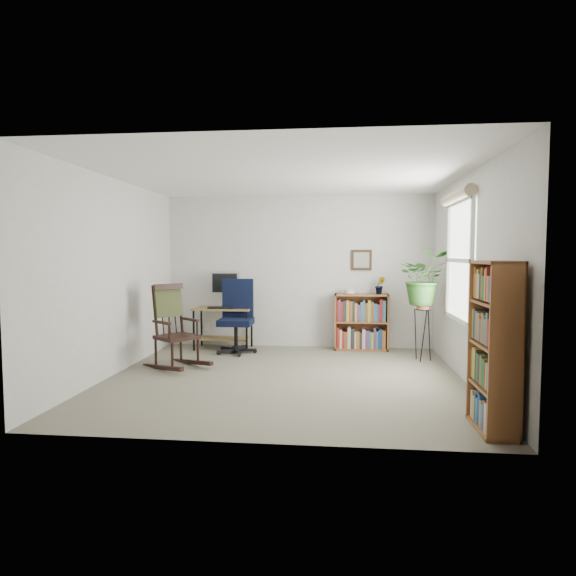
# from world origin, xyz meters

# --- Properties ---
(floor) EXTENTS (4.20, 4.00, 0.00)m
(floor) POSITION_xyz_m (0.00, 0.00, 0.00)
(floor) COLOR gray
(floor) RESTS_ON ground
(ceiling) EXTENTS (4.20, 4.00, 0.00)m
(ceiling) POSITION_xyz_m (0.00, 0.00, 2.40)
(ceiling) COLOR white
(ceiling) RESTS_ON ground
(wall_back) EXTENTS (4.20, 0.00, 2.40)m
(wall_back) POSITION_xyz_m (0.00, 2.00, 1.20)
(wall_back) COLOR silver
(wall_back) RESTS_ON ground
(wall_front) EXTENTS (4.20, 0.00, 2.40)m
(wall_front) POSITION_xyz_m (0.00, -2.00, 1.20)
(wall_front) COLOR silver
(wall_front) RESTS_ON ground
(wall_left) EXTENTS (0.00, 4.00, 2.40)m
(wall_left) POSITION_xyz_m (-2.10, 0.00, 1.20)
(wall_left) COLOR silver
(wall_left) RESTS_ON ground
(wall_right) EXTENTS (0.00, 4.00, 2.40)m
(wall_right) POSITION_xyz_m (2.10, 0.00, 1.20)
(wall_right) COLOR silver
(wall_right) RESTS_ON ground
(window) EXTENTS (0.12, 1.20, 1.50)m
(window) POSITION_xyz_m (2.06, 0.30, 1.40)
(window) COLOR white
(window) RESTS_ON wall_right
(desk) EXTENTS (0.89, 0.49, 0.64)m
(desk) POSITION_xyz_m (-1.15, 1.70, 0.32)
(desk) COLOR olive
(desk) RESTS_ON floor
(monitor) EXTENTS (0.46, 0.16, 0.56)m
(monitor) POSITION_xyz_m (-1.15, 1.84, 0.92)
(monitor) COLOR #B2B3B7
(monitor) RESTS_ON desk
(keyboard) EXTENTS (0.40, 0.15, 0.02)m
(keyboard) POSITION_xyz_m (-1.15, 1.58, 0.66)
(keyboard) COLOR black
(keyboard) RESTS_ON desk
(office_chair) EXTENTS (0.65, 0.65, 1.12)m
(office_chair) POSITION_xyz_m (-0.88, 1.38, 0.56)
(office_chair) COLOR black
(office_chair) RESTS_ON floor
(rocking_chair) EXTENTS (1.10, 1.04, 1.11)m
(rocking_chair) POSITION_xyz_m (-1.45, 0.39, 0.55)
(rocking_chair) COLOR black
(rocking_chair) RESTS_ON floor
(low_bookshelf) EXTENTS (0.82, 0.27, 0.87)m
(low_bookshelf) POSITION_xyz_m (0.99, 1.82, 0.43)
(low_bookshelf) COLOR brown
(low_bookshelf) RESTS_ON floor
(tall_bookshelf) EXTENTS (0.27, 0.62, 1.42)m
(tall_bookshelf) POSITION_xyz_m (1.92, -1.51, 0.71)
(tall_bookshelf) COLOR brown
(tall_bookshelf) RESTS_ON floor
(plant_stand) EXTENTS (0.25, 0.25, 0.84)m
(plant_stand) POSITION_xyz_m (1.80, 1.13, 0.42)
(plant_stand) COLOR black
(plant_stand) RESTS_ON floor
(spider_plant) EXTENTS (1.69, 1.88, 1.46)m
(spider_plant) POSITION_xyz_m (1.80, 1.13, 1.51)
(spider_plant) COLOR #2A5C20
(spider_plant) RESTS_ON plant_stand
(potted_plant_small) EXTENTS (0.13, 0.24, 0.11)m
(potted_plant_small) POSITION_xyz_m (1.27, 1.83, 0.92)
(potted_plant_small) COLOR #2A5C20
(potted_plant_small) RESTS_ON low_bookshelf
(framed_picture) EXTENTS (0.32, 0.04, 0.32)m
(framed_picture) POSITION_xyz_m (0.99, 1.97, 1.39)
(framed_picture) COLOR black
(framed_picture) RESTS_ON wall_back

